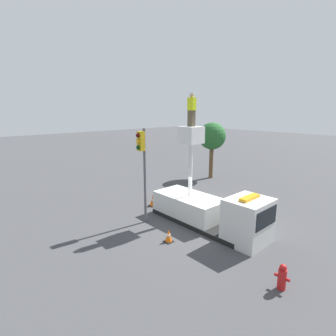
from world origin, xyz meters
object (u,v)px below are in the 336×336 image
Objects in this scene: bucket_truck at (208,209)px; worker at (192,110)px; tree_left_bg at (212,137)px; fire_hydrant at (282,277)px; traffic_cone_curbside at (169,236)px; traffic_light_pole at (142,157)px; traffic_cone_rear at (153,200)px.

worker is (-1.31, 0.00, 5.19)m from bucket_truck.
worker is 0.35× the size of tree_left_bg.
fire_hydrant is 5.17m from traffic_cone_curbside.
traffic_light_pole is 8.34× the size of traffic_cone_curbside.
fire_hydrant is (7.64, 0.25, -3.21)m from traffic_light_pole.
traffic_light_pole is at bearing -70.57° from tree_left_bg.
traffic_cone_rear is (-2.98, -0.31, -5.76)m from worker.
fire_hydrant is at bearing 1.88° from traffic_light_pole.
traffic_cone_rear is 0.15× the size of tree_left_bg.
fire_hydrant is (6.32, -2.05, -5.66)m from worker.
traffic_cone_curbside is at bearing -60.28° from tree_left_bg.
bucket_truck is 3.83× the size of worker.
traffic_cone_curbside is (-5.12, -0.67, -0.17)m from fire_hydrant.
worker is 2.81× the size of traffic_cone_curbside.
traffic_light_pole is at bearing -119.71° from worker.
fire_hydrant is at bearing 7.50° from traffic_cone_curbside.
traffic_light_pole is 4.24m from traffic_cone_curbside.
bucket_truck is 10.74× the size of traffic_cone_curbside.
fire_hydrant is 0.19× the size of tree_left_bg.
traffic_light_pole is (-1.31, -2.30, -2.45)m from worker.
bucket_truck is at bearing 0.00° from worker.
traffic_light_pole reaches higher than tree_left_bg.
worker is at bearing 113.78° from traffic_cone_curbside.
traffic_light_pole is at bearing -50.18° from traffic_cone_rear.
tree_left_bg reaches higher than traffic_cone_rear.
worker is at bearing 162.02° from fire_hydrant.
worker is 8.73m from fire_hydrant.
tree_left_bg is at bearing 121.57° from worker.
worker is 0.34× the size of traffic_light_pole.
traffic_cone_rear is at bearing 149.97° from traffic_cone_curbside.
fire_hydrant is at bearing -17.98° from worker.
traffic_cone_rear is at bearing 129.82° from traffic_light_pole.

